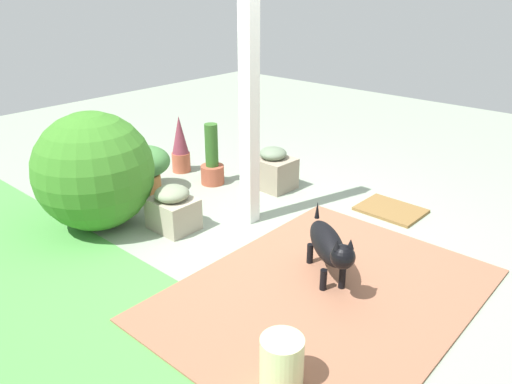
# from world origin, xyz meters

# --- Properties ---
(ground_plane) EXTENTS (12.00, 12.00, 0.00)m
(ground_plane) POSITION_xyz_m (0.00, 0.00, 0.00)
(ground_plane) COLOR gray
(brick_path) EXTENTS (1.80, 2.40, 0.02)m
(brick_path) POSITION_xyz_m (-0.89, 0.41, 0.01)
(brick_path) COLOR #945F45
(brick_path) RESTS_ON ground
(porch_pillar) EXTENTS (0.13, 0.13, 2.31)m
(porch_pillar) POSITION_xyz_m (0.32, -0.12, 1.16)
(porch_pillar) COLOR white
(porch_pillar) RESTS_ON ground
(stone_planter_nearest) EXTENTS (0.46, 0.37, 0.45)m
(stone_planter_nearest) POSITION_xyz_m (0.68, -0.89, 0.21)
(stone_planter_nearest) COLOR gray
(stone_planter_nearest) RESTS_ON ground
(stone_planter_mid) EXTENTS (0.41, 0.34, 0.41)m
(stone_planter_mid) POSITION_xyz_m (0.73, 0.46, 0.20)
(stone_planter_mid) COLOR #A09580
(stone_planter_mid) RESTS_ON ground
(round_shrub) EXTENTS (1.06, 1.06, 1.06)m
(round_shrub) POSITION_xyz_m (1.29, 0.86, 0.53)
(round_shrub) COLOR #387724
(round_shrub) RESTS_ON ground
(terracotta_pot_tall) EXTENTS (0.26, 0.26, 0.68)m
(terracotta_pot_tall) POSITION_xyz_m (1.25, -0.53, 0.24)
(terracotta_pot_tall) COLOR #AB4F39
(terracotta_pot_tall) RESTS_ON ground
(terracotta_pot_spiky) EXTENTS (0.21, 0.21, 0.67)m
(terracotta_pot_spiky) POSITION_xyz_m (1.80, -0.55, 0.32)
(terracotta_pot_spiky) COLOR #B6573E
(terracotta_pot_spiky) RESTS_ON ground
(terracotta_pot_broad) EXTENTS (0.53, 0.53, 0.49)m
(terracotta_pot_broad) POSITION_xyz_m (1.62, 0.09, 0.29)
(terracotta_pot_broad) COLOR #C17840
(terracotta_pot_broad) RESTS_ON ground
(dog) EXTENTS (0.66, 0.58, 0.51)m
(dog) POSITION_xyz_m (-0.80, 0.24, 0.30)
(dog) COLOR black
(dog) RESTS_ON ground
(ceramic_urn) EXTENTS (0.25, 0.25, 0.32)m
(ceramic_urn) POSITION_xyz_m (-1.20, 1.29, 0.16)
(ceramic_urn) COLOR beige
(ceramic_urn) RESTS_ON ground
(doormat) EXTENTS (0.61, 0.48, 0.03)m
(doormat) POSITION_xyz_m (-0.58, -1.18, 0.01)
(doormat) COLOR brown
(doormat) RESTS_ON ground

